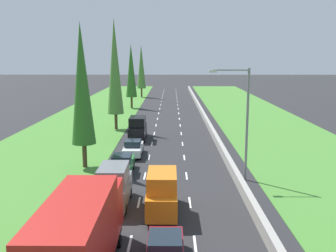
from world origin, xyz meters
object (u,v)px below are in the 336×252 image
object	(u,v)px
maroon_sedan_centre_lane	(165,251)
poplar_tree_fourth	(131,71)
red_box_truck_left_lane	(81,239)
poplar_tree_fifth	(141,67)
poplar_tree_third	(115,67)
orange_van_centre_lane	(162,193)
black_van_left_lane	(138,128)
poplar_tree_second	(82,84)
white_sedan_left_lane	(133,148)
street_light_mast	(243,116)
grey_van_left_lane	(114,186)
green_sedan_left_lane	(122,164)

from	to	relation	value
maroon_sedan_centre_lane	poplar_tree_fourth	xyz separation A→B (m)	(-7.34, 56.96, 6.34)
maroon_sedan_centre_lane	red_box_truck_left_lane	bearing A→B (deg)	-157.57
poplar_tree_fifth	maroon_sedan_centre_lane	bearing A→B (deg)	-84.84
red_box_truck_left_lane	poplar_tree_third	size ratio (longest dim) A/B	0.63
maroon_sedan_centre_lane	orange_van_centre_lane	bearing A→B (deg)	92.64
black_van_left_lane	poplar_tree_fifth	distance (m)	48.99
red_box_truck_left_lane	poplar_tree_second	world-z (taller)	poplar_tree_second
white_sedan_left_lane	black_van_left_lane	xyz separation A→B (m)	(-0.19, 7.54, 0.59)
orange_van_centre_lane	poplar_tree_third	world-z (taller)	poplar_tree_third
maroon_sedan_centre_lane	black_van_left_lane	xyz separation A→B (m)	(-3.74, 28.48, 0.59)
maroon_sedan_centre_lane	street_light_mast	world-z (taller)	street_light_mast
grey_van_left_lane	poplar_tree_second	xyz separation A→B (m)	(-4.00, 9.17, 6.08)
red_box_truck_left_lane	poplar_tree_fifth	bearing A→B (deg)	92.45
red_box_truck_left_lane	poplar_tree_third	bearing A→B (deg)	95.74
white_sedan_left_lane	poplar_tree_fourth	distance (m)	36.77
poplar_tree_second	maroon_sedan_centre_lane	bearing A→B (deg)	-65.94
street_light_mast	red_box_truck_left_lane	bearing A→B (deg)	-122.78
poplar_tree_second	poplar_tree_fifth	distance (m)	60.17
grey_van_left_lane	poplar_tree_fourth	world-z (taller)	poplar_tree_fourth
red_box_truck_left_lane	orange_van_centre_lane	xyz separation A→B (m)	(3.29, 7.88, -0.78)
grey_van_left_lane	green_sedan_left_lane	world-z (taller)	grey_van_left_lane
red_box_truck_left_lane	black_van_left_lane	world-z (taller)	red_box_truck_left_lane
green_sedan_left_lane	poplar_tree_fifth	world-z (taller)	poplar_tree_fifth
poplar_tree_third	black_van_left_lane	bearing A→B (deg)	-62.22
black_van_left_lane	poplar_tree_fifth	size ratio (longest dim) A/B	0.39
white_sedan_left_lane	street_light_mast	size ratio (longest dim) A/B	0.50
orange_van_centre_lane	red_box_truck_left_lane	bearing A→B (deg)	-112.67
street_light_mast	green_sedan_left_lane	bearing A→B (deg)	169.91
poplar_tree_third	grey_van_left_lane	bearing A→B (deg)	-82.24
poplar_tree_second	poplar_tree_fourth	world-z (taller)	poplar_tree_second
poplar_tree_second	poplar_tree_third	distance (m)	18.37
white_sedan_left_lane	orange_van_centre_lane	bearing A→B (deg)	-77.38
poplar_tree_third	poplar_tree_second	bearing A→B (deg)	-90.78
black_van_left_lane	poplar_tree_second	size ratio (longest dim) A/B	0.38
green_sedan_left_lane	poplar_tree_third	world-z (taller)	poplar_tree_third
poplar_tree_fourth	poplar_tree_fifth	bearing A→B (deg)	88.90
white_sedan_left_lane	poplar_tree_fourth	size ratio (longest dim) A/B	0.37
grey_van_left_lane	poplar_tree_fifth	xyz separation A→B (m)	(-3.42, 69.33, 5.93)
maroon_sedan_centre_lane	poplar_tree_second	bearing A→B (deg)	114.06
grey_van_left_lane	white_sedan_left_lane	xyz separation A→B (m)	(-0.03, 13.26, -0.59)
green_sedan_left_lane	black_van_left_lane	size ratio (longest dim) A/B	0.92
red_box_truck_left_lane	poplar_tree_fifth	xyz separation A→B (m)	(-3.36, 78.49, 5.14)
poplar_tree_third	street_light_mast	distance (m)	25.76
green_sedan_left_lane	poplar_tree_fifth	bearing A→B (deg)	92.79
poplar_tree_second	street_light_mast	size ratio (longest dim) A/B	1.43
poplar_tree_fourth	street_light_mast	xyz separation A→B (m)	(13.27, -43.65, -1.92)
orange_van_centre_lane	green_sedan_left_lane	bearing A→B (deg)	112.78
red_box_truck_left_lane	white_sedan_left_lane	world-z (taller)	red_box_truck_left_lane
red_box_truck_left_lane	maroon_sedan_centre_lane	size ratio (longest dim) A/B	2.09
red_box_truck_left_lane	street_light_mast	bearing A→B (deg)	57.22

